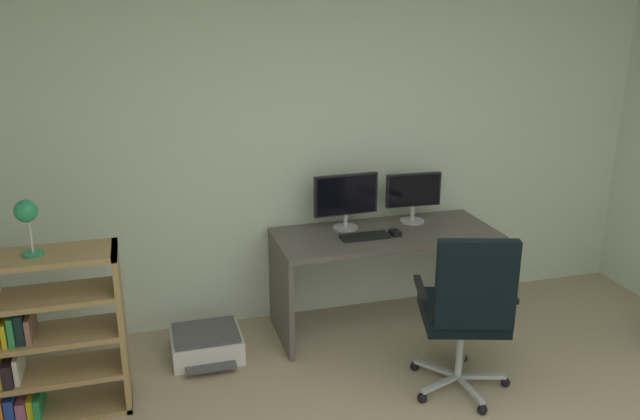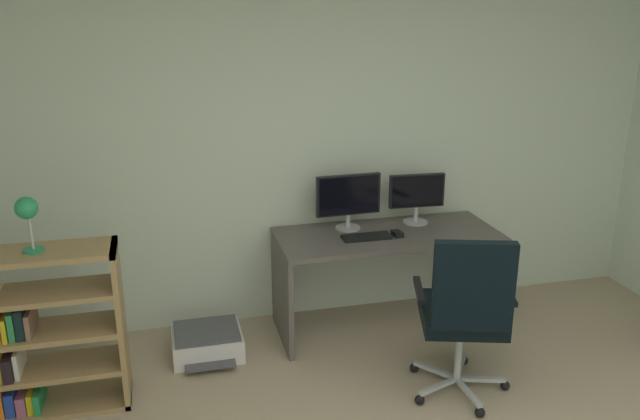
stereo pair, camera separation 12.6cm
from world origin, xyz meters
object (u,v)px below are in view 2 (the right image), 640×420
(monitor_main, at_px, (348,197))
(printer, at_px, (207,342))
(computer_mouse, at_px, (397,234))
(desk, at_px, (387,258))
(keyboard, at_px, (367,237))
(monitor_secondary, at_px, (417,194))
(desk_lamp, at_px, (27,212))
(bookshelf, at_px, (27,338))
(office_chair, at_px, (465,309))

(monitor_main, height_order, printer, monitor_main)
(monitor_main, distance_m, computer_mouse, 0.43)
(desk, bearing_deg, keyboard, -160.26)
(monitor_secondary, height_order, desk_lamp, desk_lamp)
(monitor_main, xyz_separation_m, computer_mouse, (0.29, -0.23, -0.22))
(desk, relative_size, printer, 3.23)
(monitor_main, height_order, monitor_secondary, monitor_main)
(bookshelf, distance_m, desk_lamp, 0.75)
(printer, bearing_deg, computer_mouse, 0.31)
(office_chair, xyz_separation_m, bookshelf, (-2.46, 0.52, -0.13))
(bookshelf, distance_m, printer, 1.16)
(monitor_main, height_order, bookshelf, monitor_main)
(computer_mouse, xyz_separation_m, office_chair, (0.08, -0.90, -0.15))
(keyboard, bearing_deg, printer, -178.51)
(desk_lamp, bearing_deg, printer, 22.16)
(monitor_main, relative_size, bookshelf, 0.48)
(desk, distance_m, keyboard, 0.27)
(bookshelf, bearing_deg, desk, 11.17)
(computer_mouse, bearing_deg, monitor_main, 137.97)
(desk, xyz_separation_m, desk_lamp, (-2.24, -0.46, 0.67))
(desk_lamp, xyz_separation_m, printer, (0.93, 0.38, -1.12))
(computer_mouse, height_order, printer, computer_mouse)
(monitor_main, xyz_separation_m, printer, (-1.06, -0.24, -0.88))
(printer, bearing_deg, monitor_main, 12.85)
(keyboard, distance_m, office_chair, 0.97)
(desk, relative_size, office_chair, 1.46)
(monitor_main, xyz_separation_m, bookshelf, (-2.09, -0.62, -0.50))
(monitor_secondary, distance_m, desk_lamp, 2.60)
(bookshelf, bearing_deg, printer, 20.25)
(bookshelf, xyz_separation_m, desk_lamp, (0.10, -0.00, 0.75))
(keyboard, distance_m, desk_lamp, 2.15)
(keyboard, xyz_separation_m, computer_mouse, (0.22, -0.01, 0.01))
(monitor_secondary, bearing_deg, bookshelf, -166.61)
(printer, bearing_deg, desk, 3.58)
(office_chair, relative_size, bookshelf, 1.09)
(keyboard, height_order, computer_mouse, computer_mouse)
(keyboard, xyz_separation_m, desk_lamp, (-2.06, -0.40, 0.47))
(keyboard, bearing_deg, desk_lamp, -168.48)
(desk_lamp, height_order, printer, desk_lamp)
(desk, distance_m, printer, 1.39)
(monitor_main, bearing_deg, desk_lamp, -162.67)
(keyboard, relative_size, desk_lamp, 1.09)
(keyboard, bearing_deg, monitor_secondary, 26.93)
(monitor_main, relative_size, computer_mouse, 4.73)
(monitor_secondary, distance_m, bookshelf, 2.72)
(office_chair, xyz_separation_m, desk_lamp, (-2.36, 0.52, 0.61))
(monitor_secondary, relative_size, printer, 0.85)
(bookshelf, bearing_deg, monitor_main, 16.57)
(office_chair, height_order, printer, office_chair)
(monitor_main, relative_size, desk_lamp, 1.51)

